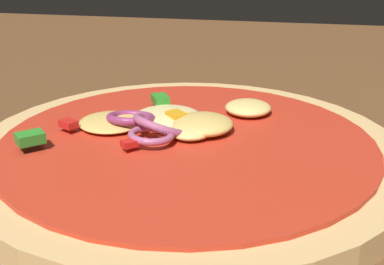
{
  "coord_description": "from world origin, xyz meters",
  "views": [
    {
      "loc": [
        0.11,
        -0.38,
        0.2
      ],
      "look_at": [
        0.04,
        -0.02,
        0.06
      ],
      "focal_mm": 54.1,
      "sensor_mm": 36.0,
      "label": 1
    }
  ],
  "objects": [
    {
      "name": "dining_table",
      "position": [
        0.0,
        0.0,
        0.02
      ],
      "size": [
        1.17,
        1.0,
        0.04
      ],
      "color": "brown",
      "rests_on": "ground"
    },
    {
      "name": "pizza",
      "position": [
        0.04,
        -0.03,
        0.05
      ],
      "size": [
        0.29,
        0.29,
        0.04
      ],
      "color": "tan",
      "rests_on": "dining_table"
    }
  ]
}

